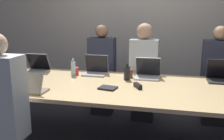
{
  "coord_description": "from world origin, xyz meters",
  "views": [
    {
      "loc": [
        0.48,
        -2.71,
        1.56
      ],
      "look_at": [
        -0.17,
        0.1,
        0.91
      ],
      "focal_mm": 40.0,
      "sensor_mm": 36.0,
      "label": 1
    }
  ],
  "objects_px": {
    "cup_near_left": "(11,85)",
    "laptop_far_center": "(148,72)",
    "cup_far_midleft": "(75,71)",
    "person_far_right": "(216,78)",
    "laptop_far_right": "(222,75)",
    "person_far_center": "(144,74)",
    "person_near_left": "(3,113)",
    "laptop_far_midleft": "(96,69)",
    "bottle_far_center": "(127,73)",
    "cup_far_center": "(130,73)",
    "person_far_midleft": "(102,72)",
    "stapler": "(138,86)",
    "bottle_far_midleft": "(73,68)",
    "cup_far_left": "(20,68)",
    "laptop_far_left": "(37,66)",
    "laptop_near_left": "(29,87)",
    "bottle_far_left": "(14,66)"
  },
  "relations": [
    {
      "from": "person_far_center",
      "to": "cup_far_center",
      "type": "bearing_deg",
      "value": -106.89
    },
    {
      "from": "cup_far_left",
      "to": "bottle_far_center",
      "type": "distance_m",
      "value": 1.6
    },
    {
      "from": "person_far_right",
      "to": "cup_near_left",
      "type": "distance_m",
      "value": 2.68
    },
    {
      "from": "laptop_far_left",
      "to": "laptop_near_left",
      "type": "relative_size",
      "value": 0.95
    },
    {
      "from": "laptop_far_center",
      "to": "stapler",
      "type": "height_order",
      "value": "laptop_far_center"
    },
    {
      "from": "laptop_far_right",
      "to": "person_far_center",
      "type": "distance_m",
      "value": 1.07
    },
    {
      "from": "person_far_center",
      "to": "laptop_near_left",
      "type": "xyz_separation_m",
      "value": [
        -1.04,
        -1.33,
        0.12
      ]
    },
    {
      "from": "cup_far_midleft",
      "to": "bottle_far_midleft",
      "type": "bearing_deg",
      "value": -91.65
    },
    {
      "from": "person_near_left",
      "to": "laptop_far_midleft",
      "type": "bearing_deg",
      "value": -110.12
    },
    {
      "from": "person_far_midleft",
      "to": "laptop_far_center",
      "type": "xyz_separation_m",
      "value": [
        0.75,
        -0.52,
        0.16
      ]
    },
    {
      "from": "laptop_far_left",
      "to": "cup_far_center",
      "type": "bearing_deg",
      "value": -1.12
    },
    {
      "from": "cup_far_center",
      "to": "bottle_far_center",
      "type": "bearing_deg",
      "value": -93.83
    },
    {
      "from": "bottle_far_midleft",
      "to": "laptop_far_right",
      "type": "xyz_separation_m",
      "value": [
        1.85,
        0.14,
        -0.02
      ]
    },
    {
      "from": "person_far_midleft",
      "to": "person_far_center",
      "type": "xyz_separation_m",
      "value": [
        0.65,
        -0.1,
        0.02
      ]
    },
    {
      "from": "person_far_center",
      "to": "cup_far_center",
      "type": "relative_size",
      "value": 14.08
    },
    {
      "from": "person_far_midleft",
      "to": "laptop_far_right",
      "type": "height_order",
      "value": "person_far_midleft"
    },
    {
      "from": "laptop_far_center",
      "to": "cup_near_left",
      "type": "height_order",
      "value": "laptop_far_center"
    },
    {
      "from": "cup_near_left",
      "to": "laptop_far_center",
      "type": "bearing_deg",
      "value": 31.53
    },
    {
      "from": "cup_far_midleft",
      "to": "person_far_center",
      "type": "height_order",
      "value": "person_far_center"
    },
    {
      "from": "laptop_far_center",
      "to": "stapler",
      "type": "relative_size",
      "value": 2.05
    },
    {
      "from": "person_far_midleft",
      "to": "laptop_near_left",
      "type": "xyz_separation_m",
      "value": [
        -0.39,
        -1.43,
        0.14
      ]
    },
    {
      "from": "bottle_far_midleft",
      "to": "cup_far_left",
      "type": "distance_m",
      "value": 0.87
    },
    {
      "from": "person_far_right",
      "to": "cup_near_left",
      "type": "bearing_deg",
      "value": -149.39
    },
    {
      "from": "person_far_center",
      "to": "laptop_far_center",
      "type": "bearing_deg",
      "value": -77.59
    },
    {
      "from": "laptop_far_midleft",
      "to": "person_far_center",
      "type": "relative_size",
      "value": 0.22
    },
    {
      "from": "person_near_left",
      "to": "cup_near_left",
      "type": "distance_m",
      "value": 0.49
    },
    {
      "from": "cup_far_midleft",
      "to": "person_far_right",
      "type": "bearing_deg",
      "value": 16.98
    },
    {
      "from": "cup_far_midleft",
      "to": "laptop_far_right",
      "type": "bearing_deg",
      "value": 2.79
    },
    {
      "from": "laptop_far_midleft",
      "to": "person_far_midleft",
      "type": "xyz_separation_m",
      "value": [
        -0.04,
        0.48,
        -0.15
      ]
    },
    {
      "from": "laptop_far_midleft",
      "to": "laptop_far_right",
      "type": "bearing_deg",
      "value": -0.45
    },
    {
      "from": "person_far_midleft",
      "to": "person_near_left",
      "type": "distance_m",
      "value": 1.86
    },
    {
      "from": "bottle_far_midleft",
      "to": "cup_far_center",
      "type": "xyz_separation_m",
      "value": [
        0.73,
        0.09,
        -0.05
      ]
    },
    {
      "from": "bottle_far_left",
      "to": "person_far_center",
      "type": "xyz_separation_m",
      "value": [
        1.72,
        0.59,
        -0.16
      ]
    },
    {
      "from": "cup_far_left",
      "to": "laptop_far_left",
      "type": "bearing_deg",
      "value": 3.11
    },
    {
      "from": "bottle_far_left",
      "to": "laptop_near_left",
      "type": "relative_size",
      "value": 0.68
    },
    {
      "from": "cup_far_center",
      "to": "laptop_near_left",
      "type": "xyz_separation_m",
      "value": [
        -0.91,
        -0.88,
        0.01
      ]
    },
    {
      "from": "person_far_center",
      "to": "laptop_far_right",
      "type": "bearing_deg",
      "value": -22.01
    },
    {
      "from": "person_far_center",
      "to": "cup_far_center",
      "type": "distance_m",
      "value": 0.48
    },
    {
      "from": "bottle_far_center",
      "to": "laptop_far_right",
      "type": "bearing_deg",
      "value": 9.96
    },
    {
      "from": "person_far_midleft",
      "to": "bottle_far_midleft",
      "type": "distance_m",
      "value": 0.7
    },
    {
      "from": "laptop_far_center",
      "to": "person_far_center",
      "type": "height_order",
      "value": "person_far_center"
    },
    {
      "from": "laptop_far_midleft",
      "to": "bottle_far_center",
      "type": "relative_size",
      "value": 1.54
    },
    {
      "from": "cup_far_left",
      "to": "laptop_far_center",
      "type": "relative_size",
      "value": 0.29
    },
    {
      "from": "bottle_far_center",
      "to": "cup_near_left",
      "type": "relative_size",
      "value": 2.2
    },
    {
      "from": "person_far_right",
      "to": "bottle_far_center",
      "type": "bearing_deg",
      "value": -149.47
    },
    {
      "from": "cup_far_center",
      "to": "cup_near_left",
      "type": "height_order",
      "value": "cup_far_center"
    },
    {
      "from": "cup_far_left",
      "to": "cup_near_left",
      "type": "height_order",
      "value": "cup_near_left"
    },
    {
      "from": "laptop_far_left",
      "to": "bottle_far_center",
      "type": "height_order",
      "value": "laptop_far_left"
    },
    {
      "from": "person_near_left",
      "to": "cup_far_midleft",
      "type": "bearing_deg",
      "value": -100.45
    },
    {
      "from": "person_far_midleft",
      "to": "cup_far_center",
      "type": "relative_size",
      "value": 13.79
    }
  ]
}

